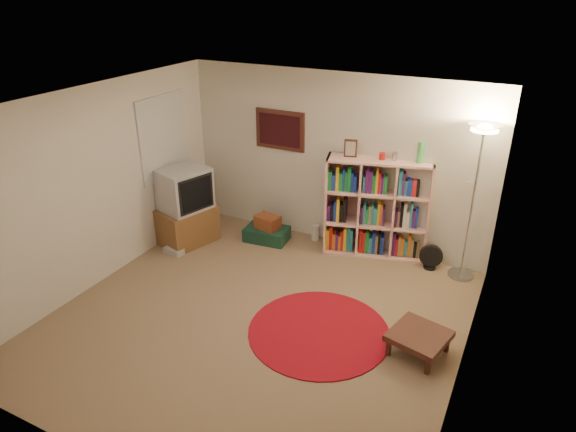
# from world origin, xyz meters

# --- Properties ---
(room) EXTENTS (4.54, 4.54, 2.54)m
(room) POSITION_xyz_m (-0.05, 0.05, 1.26)
(room) COLOR #876B4F
(room) RESTS_ON ground
(bookshelf) EXTENTS (1.47, 0.77, 1.70)m
(bookshelf) POSITION_xyz_m (0.68, 2.15, 0.69)
(bookshelf) COLOR #FFB6AA
(bookshelf) RESTS_ON ground
(floor_lamp) EXTENTS (0.48, 0.48, 2.07)m
(floor_lamp) POSITION_xyz_m (1.95, 2.05, 1.72)
(floor_lamp) COLOR #A4A6A8
(floor_lamp) RESTS_ON ground
(floor_fan) EXTENTS (0.32, 0.19, 0.36)m
(floor_fan) POSITION_xyz_m (1.54, 2.05, 0.18)
(floor_fan) COLOR black
(floor_fan) RESTS_ON ground
(tv_stand) EXTENTS (0.76, 0.92, 1.16)m
(tv_stand) POSITION_xyz_m (-1.88, 1.22, 0.56)
(tv_stand) COLOR brown
(tv_stand) RESTS_ON ground
(dvd_box) EXTENTS (0.30, 0.26, 0.09)m
(dvd_box) POSITION_xyz_m (-1.84, 0.85, 0.05)
(dvd_box) COLOR #AFAEB3
(dvd_box) RESTS_ON ground
(suitcase) EXTENTS (0.67, 0.47, 0.20)m
(suitcase) POSITION_xyz_m (-0.86, 1.79, 0.10)
(suitcase) COLOR #133628
(suitcase) RESTS_ON ground
(wicker_basket) EXTENTS (0.39, 0.31, 0.20)m
(wicker_basket) POSITION_xyz_m (-0.84, 1.79, 0.30)
(wicker_basket) COLOR brown
(wicker_basket) RESTS_ON suitcase
(paper_towel) EXTENTS (0.15, 0.15, 0.24)m
(paper_towel) POSITION_xyz_m (-0.21, 2.13, 0.12)
(paper_towel) COLOR silver
(paper_towel) RESTS_ON ground
(red_rug) EXTENTS (1.59, 1.59, 0.01)m
(red_rug) POSITION_xyz_m (0.74, 0.10, 0.01)
(red_rug) COLOR maroon
(red_rug) RESTS_ON ground
(side_table) EXTENTS (0.67, 0.67, 0.26)m
(side_table) POSITION_xyz_m (1.81, 0.25, 0.21)
(side_table) COLOR #3D1C15
(side_table) RESTS_ON ground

